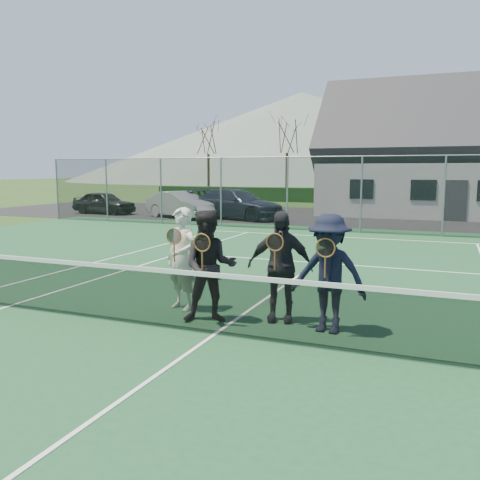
{
  "coord_description": "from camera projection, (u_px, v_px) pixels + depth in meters",
  "views": [
    {
      "loc": [
        3.12,
        -6.63,
        2.46
      ],
      "look_at": [
        -0.2,
        1.5,
        1.25
      ],
      "focal_mm": 38.0,
      "sensor_mm": 36.0,
      "label": 1
    }
  ],
  "objects": [
    {
      "name": "player_c",
      "position": [
        280.0,
        266.0,
        8.18
      ],
      "size": [
        1.12,
        0.63,
        1.8
      ],
      "color": "black",
      "rests_on": "court_surface"
    },
    {
      "name": "tennis_net",
      "position": [
        214.0,
        301.0,
        7.51
      ],
      "size": [
        11.68,
        0.08,
        1.1
      ],
      "color": "slate",
      "rests_on": "ground"
    },
    {
      "name": "hill_west",
      "position": [
        301.0,
        138.0,
        102.84
      ],
      "size": [
        110.0,
        110.0,
        18.0
      ],
      "primitive_type": "cone",
      "color": "slate",
      "rests_on": "ground"
    },
    {
      "name": "court_surface",
      "position": [
        215.0,
        335.0,
        7.58
      ],
      "size": [
        30.0,
        30.0,
        0.02
      ],
      "primitive_type": "cube",
      "color": "#1C4C2B",
      "rests_on": "ground"
    },
    {
      "name": "player_b",
      "position": [
        210.0,
        267.0,
        8.13
      ],
      "size": [
        1.07,
        0.97,
        1.8
      ],
      "color": "black",
      "rests_on": "court_surface"
    },
    {
      "name": "tree_b",
      "position": [
        287.0,
        128.0,
        40.43
      ],
      "size": [
        3.2,
        3.2,
        7.77
      ],
      "color": "#322312",
      "rests_on": "ground"
    },
    {
      "name": "court_markings",
      "position": [
        215.0,
        335.0,
        7.58
      ],
      "size": [
        11.03,
        23.83,
        0.01
      ],
      "color": "white",
      "rests_on": "court_surface"
    },
    {
      "name": "hedge_row",
      "position": [
        401.0,
        197.0,
        36.85
      ],
      "size": [
        40.0,
        1.2,
        1.1
      ],
      "primitive_type": "cube",
      "color": "black",
      "rests_on": "ground"
    },
    {
      "name": "clubhouse",
      "position": [
        468.0,
        142.0,
        27.54
      ],
      "size": [
        15.6,
        8.2,
        7.7
      ],
      "color": "silver",
      "rests_on": "ground"
    },
    {
      "name": "tree_a",
      "position": [
        208.0,
        131.0,
        43.05
      ],
      "size": [
        3.2,
        3.2,
        7.77
      ],
      "color": "#3A2515",
      "rests_on": "ground"
    },
    {
      "name": "tree_c",
      "position": [
        435.0,
        123.0,
        36.3
      ],
      "size": [
        3.2,
        3.2,
        7.77
      ],
      "color": "#352413",
      "rests_on": "ground"
    },
    {
      "name": "car_c",
      "position": [
        237.0,
        204.0,
        25.7
      ],
      "size": [
        5.55,
        3.34,
        1.51
      ],
      "primitive_type": "imported",
      "rotation": [
        0.0,
        0.0,
        1.32
      ],
      "color": "black",
      "rests_on": "ground"
    },
    {
      "name": "player_d",
      "position": [
        329.0,
        274.0,
        7.61
      ],
      "size": [
        1.23,
        0.79,
        1.8
      ],
      "color": "black",
      "rests_on": "court_surface"
    },
    {
      "name": "tarmac_carpark",
      "position": [
        304.0,
        216.0,
        27.42
      ],
      "size": [
        40.0,
        12.0,
        0.01
      ],
      "primitive_type": "cube",
      "color": "black",
      "rests_on": "ground"
    },
    {
      "name": "car_a",
      "position": [
        104.0,
        203.0,
        28.8
      ],
      "size": [
        3.85,
        1.79,
        1.28
      ],
      "primitive_type": "imported",
      "rotation": [
        0.0,
        0.0,
        1.49
      ],
      "color": "black",
      "rests_on": "ground"
    },
    {
      "name": "player_a",
      "position": [
        182.0,
        259.0,
        8.89
      ],
      "size": [
        0.76,
        0.63,
        1.8
      ],
      "color": "silver",
      "rests_on": "court_surface"
    },
    {
      "name": "ground",
      "position": [
        380.0,
        219.0,
        25.92
      ],
      "size": [
        220.0,
        220.0,
        0.0
      ],
      "primitive_type": "plane",
      "color": "#264318",
      "rests_on": "ground"
    },
    {
      "name": "car_b",
      "position": [
        180.0,
        205.0,
        26.29
      ],
      "size": [
        4.42,
        2.99,
        1.38
      ],
      "primitive_type": "imported",
      "rotation": [
        0.0,
        0.0,
        1.17
      ],
      "color": "gray",
      "rests_on": "ground"
    },
    {
      "name": "perimeter_fence",
      "position": [
        361.0,
        194.0,
        19.75
      ],
      "size": [
        30.07,
        0.07,
        3.02
      ],
      "color": "slate",
      "rests_on": "ground"
    }
  ]
}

